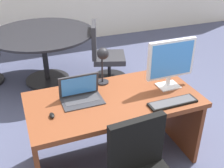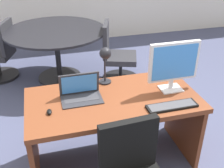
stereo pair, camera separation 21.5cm
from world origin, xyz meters
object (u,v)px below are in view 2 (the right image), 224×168
Objects in this scene: meeting_chair_near at (1,56)px; mouse at (49,112)px; laptop at (80,90)px; meeting_table at (56,42)px; monitor at (174,63)px; keyboard at (172,106)px; desk_lamp at (105,58)px; meeting_chair_far at (116,59)px; desk at (112,114)px.

mouse is at bearing -75.01° from meeting_chair_near.
meeting_table is at bearing 91.76° from laptop.
monitor reaches higher than meeting_table.
monitor reaches higher than keyboard.
desk_lamp is 0.25× the size of meeting_table.
meeting_chair_near and meeting_chair_far have the same top height.
laptop is 0.24× the size of meeting_table.
keyboard is at bearing -26.98° from laptop.
meeting_chair_far is at bearing -18.75° from meeting_table.
laptop is 1.79m from meeting_chair_far.
desk is 1.70× the size of meeting_chair_near.
laptop reaches higher than keyboard.
desk is 4.08× the size of desk_lamp.
laptop is 1.85m from meeting_table.
meeting_chair_far is (-0.05, 1.64, -0.65)m from monitor.
meeting_chair_near reaches higher than desk.
desk_lamp is at bearing -110.49° from meeting_chair_far.
laptop reaches higher than mouse.
keyboard is at bearing -35.50° from desk.
desk is 1.70× the size of meeting_chair_far.
desk_lamp is at bearing 33.60° from laptop.
laptop is 0.95× the size of desk_lamp.
mouse is at bearing -121.65° from meeting_chair_far.
monitor reaches higher than meeting_chair_near.
keyboard is (0.44, -0.31, 0.21)m from desk.
monitor is 2.87m from meeting_chair_near.
mouse is at bearing -146.87° from desk_lamp.
desk_lamp is (0.56, 0.36, 0.25)m from mouse.
desk is 1.69m from meeting_chair_far.
keyboard is 0.49× the size of meeting_chair_near.
meeting_table is at bearing 83.49° from mouse.
meeting_table is (-0.33, 1.88, 0.06)m from desk.
meeting_chair_far is at bearing 72.38° from desk.
mouse is at bearing -166.58° from desk.
keyboard is (0.71, -0.36, -0.06)m from laptop.
laptop is 0.34m from mouse.
laptop is at bearing 32.68° from mouse.
keyboard is 1.01m from mouse.
desk_lamp is (-0.44, 0.54, 0.26)m from keyboard.
mouse is (-0.56, -0.13, 0.22)m from desk.
laptop is at bearing 153.02° from keyboard.
meeting_chair_near is (-0.61, 2.29, -0.40)m from mouse.
monitor is 0.52× the size of meeting_chair_far.
meeting_table is (-0.33, 1.65, -0.41)m from desk_lamp.
desk is at bearing -107.62° from meeting_chair_far.
meeting_chair_near is (-0.90, 2.11, -0.45)m from laptop.
meeting_table is 0.92m from meeting_chair_far.
meeting_table is at bearing 114.79° from monitor.
desk is at bearing 144.50° from keyboard.
monitor is (0.56, -0.04, 0.47)m from desk.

